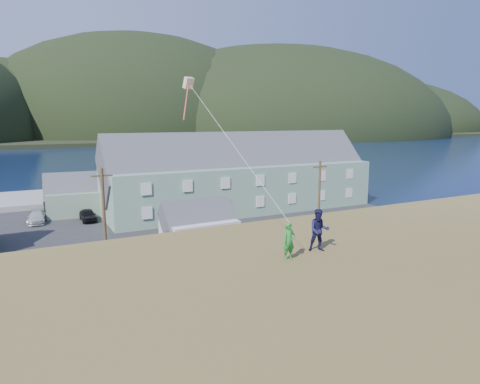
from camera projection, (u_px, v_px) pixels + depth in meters
name	position (u px, v px, depth m)	size (l,w,h in m)	color
ground	(169.00, 276.00, 35.30)	(900.00, 900.00, 0.00)	#0A1638
grass_strip	(177.00, 283.00, 33.53)	(110.00, 8.00, 0.10)	#4C3D19
waterfront_lot	(124.00, 229.00, 50.18)	(72.00, 36.00, 0.12)	#28282B
wharf	(54.00, 198.00, 67.56)	(26.00, 14.00, 0.90)	gray
far_shore	(33.00, 135.00, 324.25)	(900.00, 320.00, 2.00)	black
far_hills	(93.00, 135.00, 295.80)	(760.00, 265.00, 143.00)	black
lodge	(241.00, 174.00, 60.08)	(37.93, 10.87, 13.31)	gray
shed_white	(199.00, 226.00, 42.67)	(7.50, 5.11, 5.84)	silver
shed_palegreen_far	(85.00, 195.00, 57.85)	(10.80, 6.71, 6.96)	gray
utility_poles	(134.00, 223.00, 34.79)	(35.25, 0.24, 8.93)	#47331E
parked_cars	(26.00, 222.00, 50.12)	(24.09, 12.76, 1.56)	silver
kite_flyer_green	(289.00, 241.00, 17.07)	(0.56, 0.37, 1.53)	#227F2C
kite_flyer_navy	(319.00, 230.00, 18.21)	(0.89, 0.69, 1.82)	#17163D
kite_rig	(189.00, 87.00, 20.93)	(1.43, 3.67, 9.07)	beige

